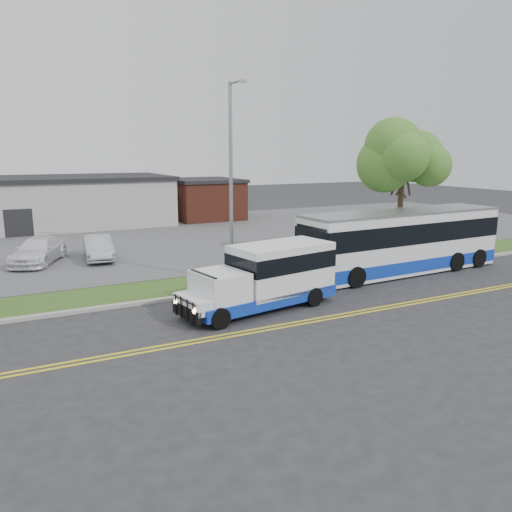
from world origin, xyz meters
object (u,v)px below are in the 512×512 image
parked_car_a (98,247)px  transit_bus (402,241)px  shuttle_bus (268,275)px  tree_east (403,155)px  streetlight_near (232,177)px  parked_car_b (38,251)px

parked_car_a → transit_bus: bearing=-31.5°
shuttle_bus → transit_bus: (9.36, 2.29, 0.29)m
shuttle_bus → parked_car_a: shuttle_bus is taller
tree_east → parked_car_a: bearing=153.8°
streetlight_near → transit_bus: bearing=-13.3°
parked_car_b → streetlight_near: bearing=-22.0°
parked_car_a → parked_car_b: parked_car_b is taller
parked_car_b → tree_east: bearing=0.6°
transit_bus → parked_car_b: 20.48m
tree_east → transit_bus: bearing=-129.6°
streetlight_near → transit_bus: 9.92m
tree_east → streetlight_near: size_ratio=0.88×
shuttle_bus → parked_car_b: (-7.99, 13.13, -0.58)m
streetlight_near → shuttle_bus: streetlight_near is taller
transit_bus → streetlight_near: bearing=164.3°
streetlight_near → parked_car_b: bearing=133.7°
shuttle_bus → transit_bus: bearing=4.1°
shuttle_bus → parked_car_b: 15.38m
transit_bus → parked_car_a: size_ratio=2.79×
tree_east → parked_car_b: size_ratio=1.66×
tree_east → shuttle_bus: size_ratio=1.17×
tree_east → transit_bus: (-1.98, -2.40, -4.51)m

